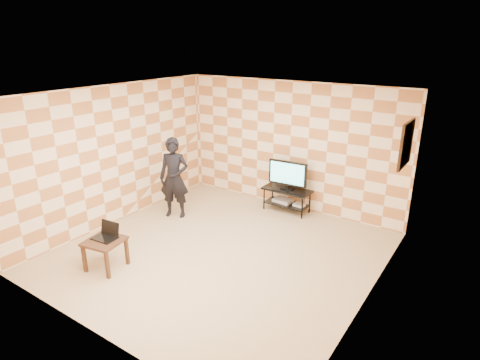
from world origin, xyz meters
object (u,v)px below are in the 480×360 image
object	(u,v)px
tv_stand	(287,195)
side_table	(105,245)
tv	(288,174)
person	(174,178)

from	to	relation	value
tv_stand	side_table	xyz separation A→B (m)	(-1.34, -3.62, 0.05)
tv_stand	tv	bearing A→B (deg)	-94.08
tv_stand	person	world-z (taller)	person
tv	person	bearing A→B (deg)	-140.32
tv_stand	person	size ratio (longest dim) A/B	0.62
side_table	tv	bearing A→B (deg)	69.67
tv	person	distance (m)	2.34
side_table	tv_stand	bearing A→B (deg)	69.69
tv	side_table	xyz separation A→B (m)	(-1.34, -3.62, -0.43)
tv_stand	side_table	bearing A→B (deg)	-110.31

